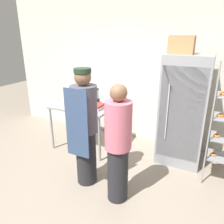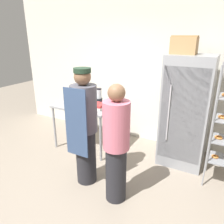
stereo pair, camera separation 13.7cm
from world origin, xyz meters
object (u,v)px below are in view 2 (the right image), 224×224
(blender_pitcher, at_px, (99,96))
(person_baker, at_px, (84,127))
(donut_box, at_px, (81,101))
(binder_stack, at_px, (97,106))
(person_customer, at_px, (116,145))
(refrigerator, at_px, (186,112))
(cardboard_storage_box, at_px, (184,45))

(blender_pitcher, relative_size, person_baker, 0.16)
(donut_box, bearing_deg, binder_stack, -11.60)
(donut_box, xyz_separation_m, person_customer, (1.31, -1.06, -0.10))
(blender_pitcher, height_order, person_customer, person_customer)
(blender_pitcher, bearing_deg, refrigerator, 2.89)
(donut_box, distance_m, binder_stack, 0.42)
(blender_pitcher, bearing_deg, person_baker, -67.60)
(refrigerator, distance_m, person_baker, 1.70)
(person_customer, bearing_deg, person_baker, 167.47)
(donut_box, relative_size, blender_pitcher, 0.93)
(person_baker, distance_m, person_customer, 0.59)
(refrigerator, height_order, binder_stack, refrigerator)
(refrigerator, height_order, donut_box, refrigerator)
(binder_stack, distance_m, cardboard_storage_box, 1.75)
(blender_pitcher, xyz_separation_m, cardboard_storage_box, (1.50, 0.05, 0.98))
(refrigerator, relative_size, person_customer, 1.15)
(cardboard_storage_box, relative_size, person_baker, 0.22)
(donut_box, bearing_deg, person_customer, -39.04)
(binder_stack, xyz_separation_m, cardboard_storage_box, (1.33, 0.38, 1.06))
(binder_stack, distance_m, person_baker, 0.91)
(refrigerator, bearing_deg, donut_box, -170.12)
(refrigerator, relative_size, donut_box, 7.14)
(donut_box, bearing_deg, cardboard_storage_box, 9.72)
(person_baker, bearing_deg, person_customer, -12.53)
(blender_pitcher, bearing_deg, person_customer, -50.99)
(refrigerator, relative_size, person_baker, 1.07)
(refrigerator, bearing_deg, person_baker, -132.29)
(binder_stack, height_order, person_customer, person_customer)
(cardboard_storage_box, bearing_deg, refrigerator, 11.87)
(donut_box, xyz_separation_m, blender_pitcher, (0.25, 0.25, 0.08))
(blender_pitcher, xyz_separation_m, person_customer, (1.06, -1.31, -0.18))
(person_baker, xyz_separation_m, person_customer, (0.57, -0.13, -0.08))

